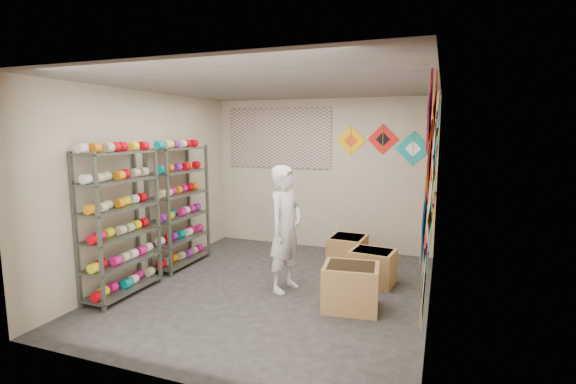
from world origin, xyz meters
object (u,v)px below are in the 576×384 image
at_px(shelf_rack_front, 120,224).
at_px(shopkeeper, 286,229).
at_px(carton_c, 348,252).
at_px(carton_a, 351,287).
at_px(shelf_rack_back, 180,207).
at_px(carton_b, 372,267).

bearing_deg(shelf_rack_front, shopkeeper, 25.01).
bearing_deg(carton_c, carton_a, -73.19).
bearing_deg(shelf_rack_back, carton_c, 16.90).
bearing_deg(shopkeeper, carton_b, -45.79).
bearing_deg(shelf_rack_front, carton_c, 39.27).
height_order(carton_b, carton_c, carton_c).
bearing_deg(carton_c, carton_b, -45.73).
relative_size(shopkeeper, carton_b, 2.86).
xyz_separation_m(shelf_rack_back, carton_b, (3.00, 0.23, -0.71)).
height_order(shelf_rack_front, carton_b, shelf_rack_front).
distance_m(carton_a, carton_c, 1.52).
relative_size(shelf_rack_back, carton_b, 3.22).
bearing_deg(carton_c, shopkeeper, -113.98).
relative_size(shelf_rack_front, carton_b, 3.22).
distance_m(shelf_rack_front, carton_a, 3.03).
relative_size(shelf_rack_front, shelf_rack_back, 1.00).
distance_m(shelf_rack_back, shopkeeper, 1.98).
distance_m(shelf_rack_front, carton_b, 3.44).
height_order(carton_a, carton_c, carton_a).
bearing_deg(carton_b, shelf_rack_back, -168.67).
xyz_separation_m(shopkeeper, carton_b, (1.06, 0.63, -0.60)).
xyz_separation_m(carton_b, carton_c, (-0.47, 0.54, 0.01)).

